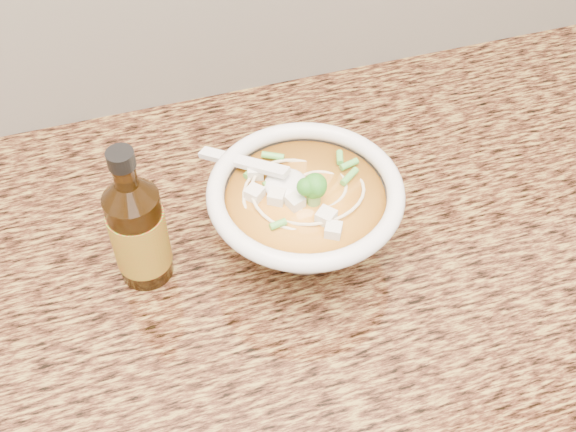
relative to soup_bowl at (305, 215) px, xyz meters
name	(u,v)px	position (x,y,z in m)	size (l,w,h in m)	color
counter_slab	(162,294)	(-0.17, -0.01, -0.07)	(4.00, 0.68, 0.04)	olive
soup_bowl	(305,215)	(0.00, 0.00, 0.00)	(0.22, 0.22, 0.12)	white
hot_sauce_bottle	(138,231)	(-0.18, 0.01, 0.02)	(0.08, 0.08, 0.19)	#321B06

